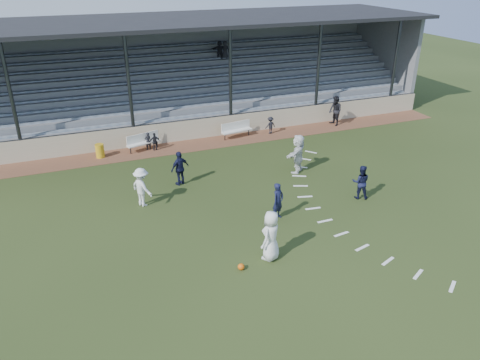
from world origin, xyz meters
name	(u,v)px	position (x,y,z in m)	size (l,w,h in m)	color
ground	(263,234)	(0.00, 0.00, 0.00)	(90.00, 90.00, 0.00)	#283616
cinder_track	(190,146)	(0.00, 10.50, 0.01)	(34.00, 2.00, 0.02)	brown
retaining_wall	(185,131)	(0.00, 11.55, 0.60)	(34.00, 0.18, 1.20)	#BCAE90
bench_left	(143,140)	(-2.64, 10.87, 0.58)	(2.03, 1.04, 0.95)	silver
bench_right	(236,128)	(3.05, 10.85, 0.58)	(2.04, 0.81, 0.95)	silver
trash_bin	(100,151)	(-5.09, 10.58, 0.40)	(0.47, 0.47, 0.76)	gold
football	(241,267)	(-1.67, -1.85, 0.12)	(0.24, 0.24, 0.24)	#DD5A0D
player_white_lead	(271,236)	(-0.41, -1.58, 0.96)	(0.94, 0.61, 1.93)	silver
player_navy_lead	(278,201)	(1.10, 0.97, 0.81)	(0.59, 0.39, 1.61)	#131635
player_navy_mid	(361,182)	(5.40, 1.27, 0.80)	(0.78, 0.61, 1.60)	#131635
player_white_wing	(142,187)	(-3.96, 4.20, 0.89)	(1.15, 0.66, 1.78)	silver
player_navy_wing	(180,168)	(-1.85, 5.66, 0.85)	(1.00, 0.42, 1.71)	#131635
player_white_back	(298,153)	(4.12, 4.93, 1.00)	(1.86, 0.59, 2.00)	silver
official	(335,111)	(9.87, 10.60, 0.98)	(0.93, 0.73, 1.92)	black
sub_left_near	(148,141)	(-2.39, 10.75, 0.54)	(0.38, 0.25, 1.03)	black
sub_left_far	(155,142)	(-2.04, 10.52, 0.53)	(0.60, 0.25, 1.03)	black
sub_right	(270,125)	(5.26, 10.67, 0.56)	(0.70, 0.40, 1.08)	black
grandstand	(165,86)	(0.00, 16.26, 2.20)	(34.60, 9.00, 6.61)	slate
penalty_arc	(351,215)	(4.12, 0.00, 0.01)	(3.89, 14.63, 0.01)	white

